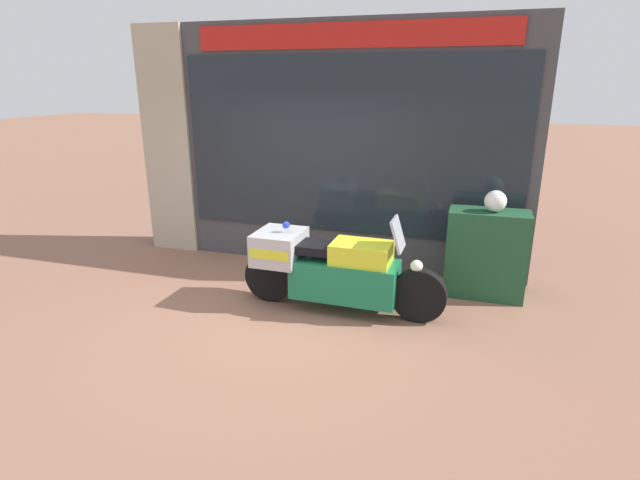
{
  "coord_description": "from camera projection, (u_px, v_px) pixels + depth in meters",
  "views": [
    {
      "loc": [
        2.07,
        -4.93,
        2.64
      ],
      "look_at": [
        0.27,
        0.86,
        0.69
      ],
      "focal_mm": 28.0,
      "sensor_mm": 36.0,
      "label": 1
    }
  ],
  "objects": [
    {
      "name": "white_helmet",
      "position": [
        495.0,
        201.0,
        6.02
      ],
      "size": [
        0.26,
        0.26,
        0.26
      ],
      "primitive_type": "sphere",
      "color": "white",
      "rests_on": "utility_cabinet"
    },
    {
      "name": "paramedic_motorcycle",
      "position": [
        330.0,
        267.0,
        5.9
      ],
      "size": [
        2.46,
        0.66,
        1.19
      ],
      "rotation": [
        0.0,
        0.0,
        -0.02
      ],
      "color": "black",
      "rests_on": "ground"
    },
    {
      "name": "window_display",
      "position": [
        346.0,
        232.0,
        7.49
      ],
      "size": [
        4.54,
        0.3,
        1.96
      ],
      "color": "slate",
      "rests_on": "ground"
    },
    {
      "name": "utility_cabinet",
      "position": [
        486.0,
        254.0,
        6.26
      ],
      "size": [
        0.97,
        0.47,
        1.11
      ],
      "primitive_type": "cube",
      "color": "#1E4C2D",
      "rests_on": "ground"
    },
    {
      "name": "ground_plane",
      "position": [
        276.0,
        315.0,
        5.88
      ],
      "size": [
        60.0,
        60.0,
        0.0
      ],
      "primitive_type": "plane",
      "color": "#8E604C"
    },
    {
      "name": "shop_building",
      "position": [
        301.0,
        146.0,
        7.27
      ],
      "size": [
        5.79,
        0.55,
        3.42
      ],
      "color": "#424247",
      "rests_on": "ground"
    }
  ]
}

